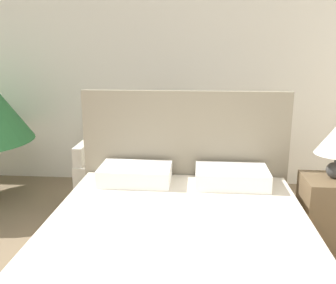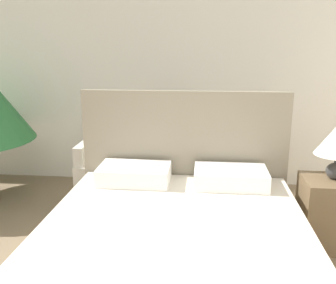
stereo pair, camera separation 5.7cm
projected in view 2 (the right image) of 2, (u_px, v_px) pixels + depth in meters
name	position (u px, v px, depth m)	size (l,w,h in m)	color
wall_back	(174.00, 60.00, 4.28)	(10.00, 0.06, 2.90)	silver
bed	(175.00, 254.00, 2.47)	(1.80, 2.16, 1.24)	#8C7A5B
armchair_near_window_left	(109.00, 171.00, 4.10)	(0.59, 0.58, 0.86)	silver
armchair_near_window_right	(202.00, 174.00, 4.01)	(0.60, 0.59, 0.86)	silver
nightstand	(327.00, 213.00, 3.06)	(0.42, 0.41, 0.58)	brown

